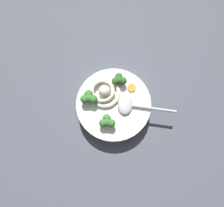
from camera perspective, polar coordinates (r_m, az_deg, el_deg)
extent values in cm
cube|color=#474C56|center=(66.37, 0.73, -3.50)|extent=(108.12, 108.12, 3.35)
cylinder|color=white|center=(62.69, 0.00, -0.62)|extent=(22.47, 22.47, 5.25)
cylinder|color=#B27A33|center=(62.49, 0.00, -0.57)|extent=(19.78, 19.78, 4.83)
torus|color=beige|center=(60.43, -2.04, 2.99)|extent=(9.55, 9.55, 1.32)
torus|color=beige|center=(59.56, -2.72, 3.59)|extent=(10.23, 10.23, 1.19)
sphere|color=beige|center=(58.80, -2.10, 3.51)|extent=(3.70, 3.70, 3.70)
ellipsoid|color=#B7B7BC|center=(59.36, 3.76, -0.32)|extent=(5.94, 7.01, 1.60)
cylinder|color=#B7B7BC|center=(60.05, 10.87, -1.29)|extent=(14.59, 5.09, 0.80)
cylinder|color=#7A9E60|center=(61.63, 2.04, 6.09)|extent=(1.16, 1.16, 1.25)
sphere|color=#2D6628|center=(59.98, 2.10, 6.69)|extent=(2.29, 2.29, 2.29)
sphere|color=#2D6628|center=(60.08, 1.01, 6.47)|extent=(2.29, 2.29, 2.29)
sphere|color=#2D6628|center=(60.04, 3.15, 6.42)|extent=(2.29, 2.29, 2.29)
sphere|color=#2D6628|center=(60.56, 1.92, 7.63)|extent=(2.29, 2.29, 2.29)
cylinder|color=#7A9E60|center=(60.08, -6.31, 0.98)|extent=(1.30, 1.30, 1.39)
sphere|color=#38752D|center=(58.20, -6.52, 1.51)|extent=(2.55, 2.55, 2.55)
sphere|color=#38752D|center=(58.52, -7.73, 1.26)|extent=(2.55, 2.55, 2.55)
sphere|color=#38752D|center=(58.10, -5.32, 1.21)|extent=(2.55, 2.55, 2.55)
sphere|color=#38752D|center=(58.76, -6.65, 2.64)|extent=(2.55, 2.55, 2.55)
cylinder|color=#7A9E60|center=(58.27, -1.30, -5.59)|extent=(1.19, 1.19, 1.28)
sphere|color=#38752D|center=(56.48, -1.34, -5.29)|extent=(2.35, 2.35, 2.35)
sphere|color=#38752D|center=(56.70, -2.52, -5.50)|extent=(2.35, 2.35, 2.35)
sphere|color=#38752D|center=(56.53, -0.20, -5.57)|extent=(2.35, 2.35, 2.35)
sphere|color=#38752D|center=(56.86, -1.51, -4.17)|extent=(2.35, 2.35, 2.35)
cylinder|color=orange|center=(61.68, -0.36, 5.30)|extent=(2.89, 2.89, 0.48)
cylinder|color=orange|center=(61.63, 5.53, 4.42)|extent=(2.59, 2.59, 0.49)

